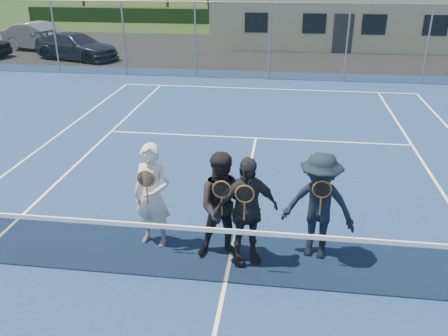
{
  "coord_description": "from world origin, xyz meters",
  "views": [
    {
      "loc": [
        0.76,
        -5.8,
        4.48
      ],
      "look_at": [
        -0.22,
        1.5,
        1.25
      ],
      "focal_mm": 38.0,
      "sensor_mm": 36.0,
      "label": 1
    }
  ],
  "objects_px": {
    "car_b": "(41,37)",
    "player_b": "(224,206)",
    "tennis_net": "(225,254)",
    "car_c": "(76,46)",
    "player_c": "(246,211)",
    "player_d": "(319,206)",
    "player_a": "(152,196)"
  },
  "relations": [
    {
      "from": "car_b",
      "to": "tennis_net",
      "type": "relative_size",
      "value": 0.38
    },
    {
      "from": "player_a",
      "to": "player_b",
      "type": "xyz_separation_m",
      "value": [
        1.22,
        -0.21,
        -0.0
      ]
    },
    {
      "from": "car_b",
      "to": "car_c",
      "type": "xyz_separation_m",
      "value": [
        2.89,
        -2.15,
        -0.1
      ]
    },
    {
      "from": "car_b",
      "to": "car_c",
      "type": "height_order",
      "value": "car_b"
    },
    {
      "from": "player_a",
      "to": "player_b",
      "type": "bearing_deg",
      "value": -9.75
    },
    {
      "from": "player_b",
      "to": "player_d",
      "type": "distance_m",
      "value": 1.5
    },
    {
      "from": "player_c",
      "to": "player_d",
      "type": "height_order",
      "value": "same"
    },
    {
      "from": "car_b",
      "to": "player_c",
      "type": "distance_m",
      "value": 22.15
    },
    {
      "from": "player_a",
      "to": "player_d",
      "type": "distance_m",
      "value": 2.71
    },
    {
      "from": "car_b",
      "to": "player_b",
      "type": "xyz_separation_m",
      "value": [
        12.34,
        -18.05,
        0.19
      ]
    },
    {
      "from": "player_b",
      "to": "player_d",
      "type": "xyz_separation_m",
      "value": [
        1.48,
        0.2,
        -0.0
      ]
    },
    {
      "from": "car_b",
      "to": "tennis_net",
      "type": "bearing_deg",
      "value": -131.41
    },
    {
      "from": "player_b",
      "to": "player_a",
      "type": "bearing_deg",
      "value": 170.25
    },
    {
      "from": "car_b",
      "to": "player_c",
      "type": "bearing_deg",
      "value": -129.99
    },
    {
      "from": "car_c",
      "to": "player_c",
      "type": "bearing_deg",
      "value": -131.02
    },
    {
      "from": "tennis_net",
      "to": "player_d",
      "type": "height_order",
      "value": "player_d"
    },
    {
      "from": "player_a",
      "to": "player_c",
      "type": "relative_size",
      "value": 1.0
    },
    {
      "from": "player_a",
      "to": "car_b",
      "type": "bearing_deg",
      "value": 121.92
    },
    {
      "from": "player_a",
      "to": "player_b",
      "type": "height_order",
      "value": "same"
    },
    {
      "from": "car_b",
      "to": "tennis_net",
      "type": "xyz_separation_m",
      "value": [
        12.45,
        -18.79,
        -0.19
      ]
    },
    {
      "from": "car_b",
      "to": "car_c",
      "type": "bearing_deg",
      "value": -111.58
    },
    {
      "from": "car_c",
      "to": "tennis_net",
      "type": "bearing_deg",
      "value": -132.62
    },
    {
      "from": "car_c",
      "to": "player_a",
      "type": "height_order",
      "value": "player_a"
    },
    {
      "from": "car_c",
      "to": "player_d",
      "type": "height_order",
      "value": "player_d"
    },
    {
      "from": "tennis_net",
      "to": "player_a",
      "type": "relative_size",
      "value": 6.49
    },
    {
      "from": "player_c",
      "to": "player_d",
      "type": "relative_size",
      "value": 1.0
    },
    {
      "from": "car_b",
      "to": "player_c",
      "type": "relative_size",
      "value": 2.45
    },
    {
      "from": "tennis_net",
      "to": "player_b",
      "type": "relative_size",
      "value": 6.49
    },
    {
      "from": "player_a",
      "to": "car_c",
      "type": "bearing_deg",
      "value": 117.65
    },
    {
      "from": "car_c",
      "to": "player_a",
      "type": "distance_m",
      "value": 17.71
    },
    {
      "from": "tennis_net",
      "to": "player_c",
      "type": "relative_size",
      "value": 6.49
    },
    {
      "from": "tennis_net",
      "to": "player_d",
      "type": "xyz_separation_m",
      "value": [
        1.36,
        0.95,
        0.38
      ]
    }
  ]
}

